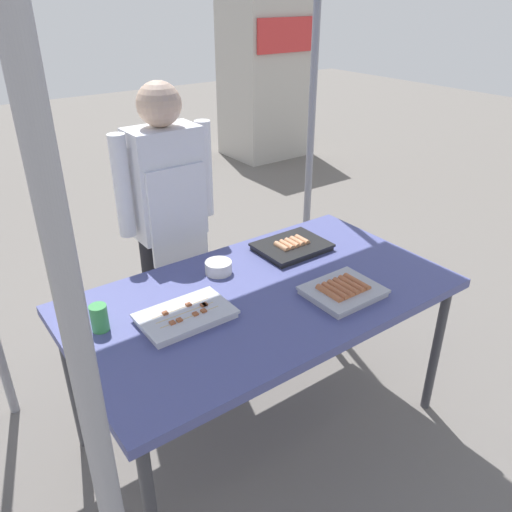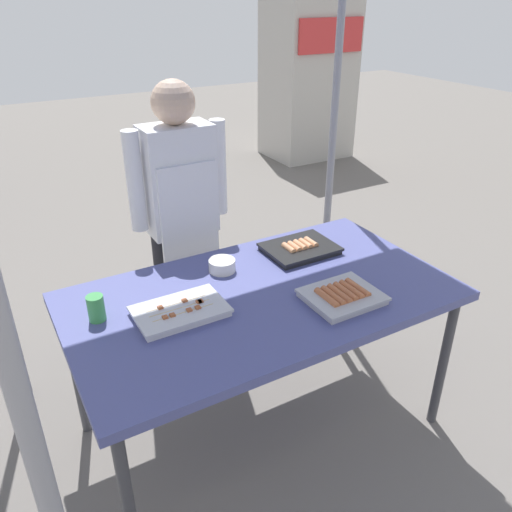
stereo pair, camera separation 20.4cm
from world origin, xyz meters
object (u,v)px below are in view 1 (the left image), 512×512
Objects in this scene: stall_table at (263,303)px; tray_grilled_sausages at (343,291)px; neighbor_stall_right at (266,81)px; condiment_bowl at (219,267)px; tray_pork_links at (292,246)px; drink_cup_near_edge at (99,318)px; tray_meat_skewers at (186,316)px; vendor_woman at (168,211)px.

tray_grilled_sausages reaches higher than stall_table.
neighbor_stall_right is (2.54, 3.90, 0.13)m from tray_grilled_sausages.
condiment_bowl is (-0.31, 0.46, 0.01)m from tray_grilled_sausages.
drink_cup_near_edge reaches higher than tray_pork_links.
condiment_bowl is at bearing -129.78° from neighbor_stall_right.
tray_pork_links is at bearing 17.08° from tray_meat_skewers.
vendor_woman is at bearing 130.27° from tray_pork_links.
vendor_woman is at bearing 66.79° from tray_meat_skewers.
tray_pork_links is 1.00m from drink_cup_near_edge.
neighbor_stall_right is at bearing 45.79° from drink_cup_near_edge.
condiment_bowl is 4.47m from neighbor_stall_right.
tray_pork_links is 0.64m from vendor_woman.
tray_grilled_sausages is 0.65m from tray_meat_skewers.
stall_table is at bearing -2.38° from tray_meat_skewers.
tray_pork_links is at bearing 78.07° from tray_grilled_sausages.
vendor_woman is at bearing -133.88° from neighbor_stall_right.
neighbor_stall_right is at bearing 56.86° from tray_grilled_sausages.
neighbor_stall_right is (2.45, 3.45, 0.13)m from tray_pork_links.
drink_cup_near_edge is at bearing 156.04° from tray_meat_skewers.
condiment_bowl is at bearing 177.42° from tray_pork_links.
tray_pork_links is at bearing -125.37° from neighbor_stall_right.
drink_cup_near_edge is 0.82m from vendor_woman.
neighbor_stall_right reaches higher than drink_cup_near_edge.
tray_pork_links is at bearing 5.12° from drink_cup_near_edge.
tray_grilled_sausages is 0.89× the size of tray_pork_links.
tray_meat_skewers is at bearing 159.59° from tray_grilled_sausages.
drink_cup_near_edge is (-0.65, 0.14, 0.11)m from stall_table.
tray_pork_links is 4.24m from neighbor_stall_right.
stall_table is 0.42m from tray_pork_links.
tray_meat_skewers is 0.38m from condiment_bowl.
condiment_bowl reaches higher than tray_meat_skewers.
stall_table is at bearing -12.46° from drink_cup_near_edge.
tray_pork_links is (0.71, 0.22, 0.00)m from tray_meat_skewers.
tray_pork_links is at bearing 33.71° from stall_table.
condiment_bowl reaches higher than stall_table.
tray_meat_skewers is (-0.61, 0.23, -0.00)m from tray_grilled_sausages.
neighbor_stall_right reaches higher than tray_meat_skewers.
vendor_woman is (-0.41, 0.48, 0.12)m from tray_pork_links.
tray_grilled_sausages is 0.97m from drink_cup_near_edge.
tray_grilled_sausages is 0.56m from condiment_bowl.
condiment_bowl is 0.08× the size of vendor_woman.
vendor_woman is at bearing 89.84° from condiment_bowl.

